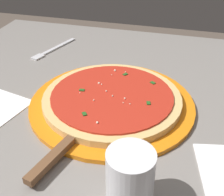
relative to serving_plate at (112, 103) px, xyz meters
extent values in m
cube|color=black|center=(-0.46, 0.41, -0.38)|extent=(0.06, 0.06, 0.69)
cube|color=gray|center=(-0.05, 0.03, -0.02)|extent=(0.95, 0.90, 0.03)
cylinder|color=orange|center=(0.00, 0.00, 0.00)|extent=(0.38, 0.38, 0.01)
cylinder|color=#DBB26B|center=(0.00, 0.00, 0.01)|extent=(0.32, 0.32, 0.02)
cylinder|color=red|center=(0.00, 0.00, 0.02)|extent=(0.28, 0.28, 0.00)
sphere|color=#EFEACC|center=(-0.02, 0.01, 0.03)|extent=(0.00, 0.00, 0.00)
sphere|color=#EFEACC|center=(0.03, -0.01, 0.03)|extent=(0.00, 0.00, 0.00)
sphere|color=#EFEACC|center=(-0.02, 0.08, 0.03)|extent=(0.00, 0.00, 0.00)
sphere|color=#EFEACC|center=(-0.02, 0.11, 0.03)|extent=(0.01, 0.01, 0.01)
sphere|color=#EFEACC|center=(-0.07, -0.02, 0.03)|extent=(0.00, 0.00, 0.00)
sphere|color=#EFEACC|center=(-0.03, -0.04, 0.03)|extent=(0.00, 0.00, 0.00)
sphere|color=#EFEACC|center=(0.05, -0.03, 0.03)|extent=(0.00, 0.00, 0.00)
sphere|color=#EFEACC|center=(0.03, -0.03, 0.03)|extent=(0.00, 0.00, 0.00)
sphere|color=#EFEACC|center=(-0.03, 0.03, 0.03)|extent=(0.00, 0.00, 0.00)
sphere|color=#EFEACC|center=(-0.04, 0.04, 0.03)|extent=(0.01, 0.01, 0.01)
sphere|color=#EFEACC|center=(0.00, -0.11, 0.03)|extent=(0.00, 0.00, 0.00)
sphere|color=#EFEACC|center=(0.01, 0.11, 0.03)|extent=(0.00, 0.00, 0.00)
sphere|color=#EFEACC|center=(0.00, -0.01, 0.03)|extent=(0.00, 0.00, 0.00)
cube|color=#23561E|center=(0.08, 0.07, 0.03)|extent=(0.01, 0.01, 0.00)
cube|color=#23561E|center=(0.09, -0.02, 0.03)|extent=(0.01, 0.01, 0.00)
cube|color=#23561E|center=(-0.03, -0.09, 0.03)|extent=(0.01, 0.01, 0.00)
cube|color=#23561E|center=(0.01, 0.10, 0.03)|extent=(0.01, 0.01, 0.00)
cube|color=#23561E|center=(-0.07, 0.00, 0.03)|extent=(0.01, 0.01, 0.00)
cube|color=silver|center=(-0.03, -0.10, 0.01)|extent=(0.09, 0.10, 0.00)
cube|color=brown|center=(-0.05, -0.21, 0.01)|extent=(0.05, 0.13, 0.01)
cylinder|color=silver|center=(0.09, -0.25, 0.05)|extent=(0.07, 0.07, 0.10)
cube|color=silver|center=(-0.25, 0.27, 0.00)|extent=(0.06, 0.15, 0.00)
cube|color=silver|center=(-0.28, 0.18, 0.00)|extent=(0.03, 0.04, 0.00)
camera|label=1|loc=(0.15, -0.55, 0.39)|focal=47.74mm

